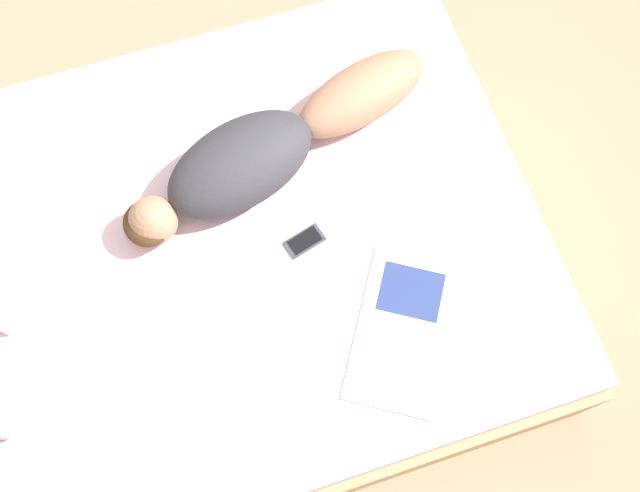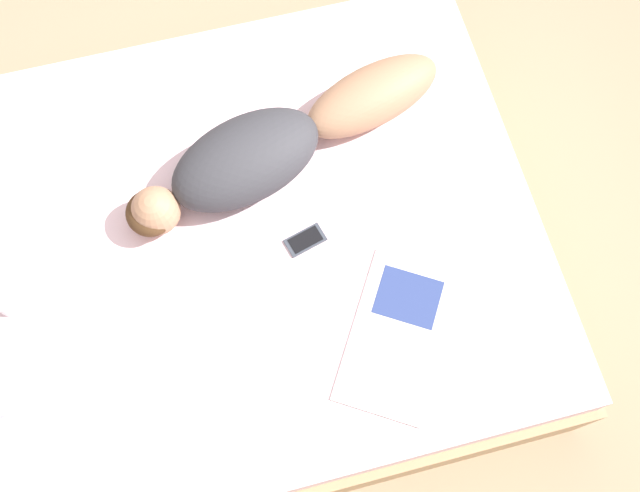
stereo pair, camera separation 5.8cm
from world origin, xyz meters
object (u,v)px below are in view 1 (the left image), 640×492
person (271,147)px  coffee_mug (7,319)px  open_magazine (403,328)px  cell_phone (305,241)px

person → coffee_mug: (-0.31, 1.00, -0.05)m
person → open_magazine: person is taller
open_magazine → coffee_mug: 1.30m
open_magazine → person: bearing=49.4°
person → cell_phone: 0.35m
open_magazine → cell_phone: 0.45m
person → coffee_mug: bearing=90.8°
open_magazine → coffee_mug: bearing=103.0°
person → cell_phone: person is taller
coffee_mug → cell_phone: size_ratio=0.78×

